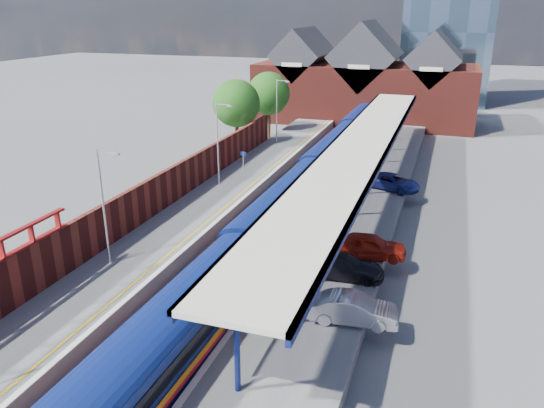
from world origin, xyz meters
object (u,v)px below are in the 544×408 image
(train, at_px, (314,175))
(parked_car_silver, at_px, (353,309))
(parked_car_red, at_px, (369,246))
(platform_sign, at_px, (243,161))
(parked_car_blue, at_px, (393,182))
(lamp_post_d, at_px, (278,107))
(parked_car_dark, at_px, (343,266))
(lamp_post_b, at_px, (105,200))
(lamp_post_c, at_px, (219,139))

(train, height_order, parked_car_silver, train)
(parked_car_red, bearing_deg, platform_sign, 37.69)
(parked_car_red, distance_m, parked_car_blue, 13.55)
(parked_car_blue, bearing_deg, parked_car_red, -156.29)
(train, xyz_separation_m, lamp_post_d, (-7.86, 14.33, 2.87))
(lamp_post_d, distance_m, parked_car_blue, 19.40)
(parked_car_dark, bearing_deg, parked_car_blue, -7.43)
(train, distance_m, lamp_post_d, 16.60)
(lamp_post_b, distance_m, parked_car_dark, 14.06)
(parked_car_dark, xyz_separation_m, parked_car_blue, (0.87, 16.54, -0.02))
(platform_sign, distance_m, parked_car_blue, 13.00)
(platform_sign, distance_m, parked_car_dark, 19.45)
(train, distance_m, parked_car_red, 13.62)
(parked_car_red, bearing_deg, lamp_post_c, 45.45)
(parked_car_dark, height_order, parked_car_blue, parked_car_dark)
(lamp_post_d, relative_size, parked_car_red, 1.57)
(parked_car_silver, xyz_separation_m, parked_car_blue, (-0.53, 20.96, -0.06))
(lamp_post_c, relative_size, parked_car_blue, 1.49)
(train, distance_m, parked_car_silver, 20.56)
(parked_car_red, distance_m, parked_car_dark, 3.15)
(lamp_post_d, xyz_separation_m, parked_car_silver, (14.79, -33.68, -3.29))
(lamp_post_d, distance_m, parked_car_silver, 36.93)
(parked_car_silver, bearing_deg, train, 13.83)
(lamp_post_b, distance_m, lamp_post_c, 16.00)
(train, relative_size, parked_car_red, 14.83)
(train, xyz_separation_m, parked_car_red, (6.55, -11.94, -0.36))
(lamp_post_b, bearing_deg, platform_sign, 85.67)
(lamp_post_c, height_order, parked_car_silver, lamp_post_c)
(lamp_post_d, relative_size, parked_car_blue, 1.49)
(platform_sign, distance_m, parked_car_silver, 23.85)
(lamp_post_b, height_order, parked_car_red, lamp_post_b)
(lamp_post_b, bearing_deg, train, 66.03)
(train, bearing_deg, parked_car_blue, 14.12)
(platform_sign, bearing_deg, lamp_post_d, 95.56)
(lamp_post_b, bearing_deg, parked_car_dark, 11.57)
(lamp_post_c, height_order, platform_sign, lamp_post_c)
(parked_car_silver, bearing_deg, parked_car_dark, 11.73)
(train, bearing_deg, parked_car_dark, -69.67)
(lamp_post_c, xyz_separation_m, parked_car_dark, (13.39, -13.26, -3.32))
(train, bearing_deg, lamp_post_b, -113.97)
(lamp_post_b, xyz_separation_m, lamp_post_c, (0.00, 16.00, 0.00))
(parked_car_red, relative_size, parked_car_dark, 0.96)
(lamp_post_d, height_order, parked_car_silver, lamp_post_d)
(parked_car_silver, bearing_deg, parked_car_blue, -4.43)
(lamp_post_c, xyz_separation_m, platform_sign, (1.36, 2.00, -2.30))
(train, distance_m, parked_car_dark, 15.92)
(parked_car_blue, bearing_deg, train, 127.22)
(lamp_post_c, distance_m, parked_car_red, 17.99)
(lamp_post_c, height_order, parked_car_blue, lamp_post_c)
(lamp_post_b, distance_m, parked_car_silver, 15.24)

